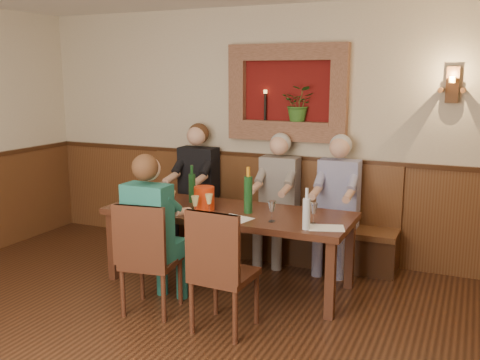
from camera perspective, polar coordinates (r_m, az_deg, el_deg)
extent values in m
cube|color=#C5B495|center=(6.14, 3.32, 5.10)|extent=(6.00, 0.04, 2.80)
cube|color=#542F18|center=(6.27, 3.17, -2.66)|extent=(6.00, 0.04, 1.10)
cube|color=#381E0F|center=(6.16, 3.23, 2.54)|extent=(6.02, 0.06, 0.05)
cube|color=#600F0D|center=(6.03, 5.12, 9.26)|extent=(1.00, 0.02, 0.70)
cube|color=#8B5D47|center=(5.99, 5.06, 13.46)|extent=(1.36, 0.12, 0.18)
cube|color=#8B5D47|center=(6.01, 4.91, 5.05)|extent=(1.36, 0.12, 0.18)
cube|color=#8B5D47|center=(6.20, -0.25, 9.35)|extent=(0.18, 0.12, 0.70)
cube|color=#8B5D47|center=(5.82, 10.55, 9.05)|extent=(0.18, 0.12, 0.70)
cube|color=#8B5D47|center=(6.00, 4.93, 6.10)|extent=(1.00, 0.14, 0.04)
imported|color=#316322|center=(5.94, 6.34, 8.09)|extent=(0.35, 0.30, 0.39)
cylinder|color=black|center=(6.08, 2.71, 7.79)|extent=(0.03, 0.03, 0.30)
cylinder|color=#FFBF59|center=(6.07, 2.72, 9.39)|extent=(0.04, 0.04, 0.04)
cube|color=#542F18|center=(5.67, 21.73, 9.41)|extent=(0.12, 0.08, 0.35)
cylinder|color=#542F18|center=(5.61, 20.63, 8.97)|extent=(0.05, 0.18, 0.05)
cylinder|color=#542F18|center=(5.60, 22.69, 8.82)|extent=(0.05, 0.18, 0.05)
cylinder|color=#FFBF59|center=(5.54, 21.70, 9.91)|extent=(0.06, 0.06, 0.06)
cube|color=#381C10|center=(5.22, -1.23, -3.57)|extent=(2.40, 0.90, 0.06)
cube|color=#381C10|center=(5.58, -13.41, -6.90)|extent=(0.08, 0.08, 0.69)
cube|color=#381C10|center=(4.64, 9.61, -10.50)|extent=(0.08, 0.08, 0.69)
cube|color=#381C10|center=(6.16, -9.25, -5.02)|extent=(0.08, 0.08, 0.69)
cube|color=#381C10|center=(5.32, 11.62, -7.72)|extent=(0.08, 0.08, 0.69)
cube|color=#381E0F|center=(6.16, 2.41, -6.27)|extent=(3.00, 0.40, 0.40)
cube|color=#542F18|center=(6.10, 2.42, -4.30)|extent=(3.00, 0.45, 0.06)
cube|color=#542F18|center=(6.19, 3.10, -0.66)|extent=(3.00, 0.06, 0.66)
cube|color=#381C10|center=(4.85, -9.34, -11.24)|extent=(0.48, 0.48, 0.42)
cube|color=#381C10|center=(4.77, -9.43, -8.62)|extent=(0.50, 0.50, 0.05)
cube|color=#381C10|center=(4.51, -10.60, -5.98)|extent=(0.44, 0.11, 0.52)
cube|color=#381C10|center=(4.47, -1.63, -13.01)|extent=(0.45, 0.45, 0.43)
cube|color=#381C10|center=(4.38, -1.65, -10.10)|extent=(0.48, 0.48, 0.05)
cube|color=#381C10|center=(4.11, -3.04, -7.15)|extent=(0.46, 0.07, 0.54)
cube|color=black|center=(6.36, -5.11, -5.53)|extent=(0.45, 0.47, 0.45)
cube|color=black|center=(6.35, -4.43, 0.87)|extent=(0.45, 0.24, 0.59)
sphere|color=#D8A384|center=(6.25, -4.68, 4.71)|extent=(0.22, 0.22, 0.22)
sphere|color=#4C2D19|center=(6.29, -4.45, 4.95)|extent=(0.25, 0.25, 0.25)
cube|color=#595551|center=(5.96, 3.62, -6.66)|extent=(0.42, 0.44, 0.45)
cube|color=#595551|center=(5.95, 4.27, -0.14)|extent=(0.42, 0.22, 0.55)
sphere|color=#D8A384|center=(5.84, 4.19, 3.68)|extent=(0.21, 0.21, 0.21)
sphere|color=#B2B2B2|center=(5.89, 4.36, 3.93)|extent=(0.23, 0.23, 0.23)
cube|color=navy|center=(5.77, 9.89, -7.40)|extent=(0.43, 0.45, 0.45)
cube|color=navy|center=(5.76, 10.53, -0.60)|extent=(0.43, 0.22, 0.56)
sphere|color=#D8A384|center=(5.65, 10.58, 3.40)|extent=(0.21, 0.21, 0.21)
sphere|color=#B2B2B2|center=(5.70, 10.71, 3.67)|extent=(0.23, 0.23, 0.23)
cube|color=#1A585C|center=(4.95, -8.51, -10.57)|extent=(0.41, 0.43, 0.45)
cube|color=#1A585C|center=(4.61, -9.84, -3.72)|extent=(0.41, 0.21, 0.54)
sphere|color=#D8A384|center=(4.56, -9.74, 1.20)|extent=(0.21, 0.21, 0.21)
sphere|color=#4C2D19|center=(4.52, -10.09, 1.35)|extent=(0.22, 0.22, 0.22)
cylinder|color=red|center=(5.23, -3.83, -1.94)|extent=(0.23, 0.23, 0.23)
cylinder|color=#19471E|center=(5.07, 0.88, -1.58)|extent=(0.10, 0.10, 0.35)
cylinder|color=orange|center=(5.03, 0.89, 0.89)|extent=(0.04, 0.04, 0.09)
cylinder|color=#19471E|center=(5.52, -5.13, -0.87)|extent=(0.09, 0.09, 0.30)
cylinder|color=#19471E|center=(5.48, -5.17, 1.12)|extent=(0.04, 0.04, 0.09)
cylinder|color=silver|center=(4.58, 7.10, -3.61)|extent=(0.07, 0.07, 0.27)
cylinder|color=silver|center=(4.54, 7.15, -1.42)|extent=(0.03, 0.03, 0.09)
cube|color=white|center=(5.52, -9.91, -2.57)|extent=(0.32, 0.27, 0.00)
cube|color=white|center=(4.92, -0.49, -4.11)|extent=(0.34, 0.27, 0.00)
cube|color=white|center=(4.68, 9.19, -5.06)|extent=(0.36, 0.30, 0.00)
cube|color=white|center=(5.10, -4.97, -3.59)|extent=(0.36, 0.30, 0.00)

